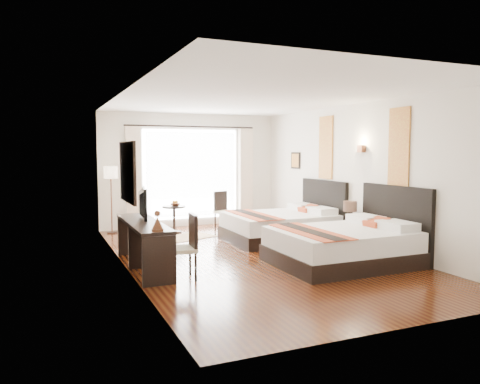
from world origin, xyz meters
name	(u,v)px	position (x,y,z in m)	size (l,w,h in m)	color
floor	(254,256)	(0.00, 0.00, -0.01)	(4.50, 7.50, 0.01)	black
ceiling	(254,98)	(0.00, 0.00, 2.79)	(4.50, 7.50, 0.02)	white
wall_headboard	(358,175)	(2.25, 0.00, 1.40)	(0.01, 7.50, 2.80)	silver
wall_desk	(125,181)	(-2.25, 0.00, 1.40)	(0.01, 7.50, 2.80)	silver
wall_window	(191,170)	(0.00, 3.75, 1.40)	(4.50, 0.01, 2.80)	silver
wall_entry	(406,197)	(0.00, -3.75, 1.40)	(4.50, 0.01, 2.80)	silver
window_glass	(191,174)	(0.00, 3.73, 1.30)	(2.40, 0.02, 2.20)	white
sheer_curtain	(192,174)	(0.00, 3.67, 1.30)	(2.30, 0.02, 2.10)	white
drape_left	(133,176)	(-1.45, 3.63, 1.28)	(0.35, 0.14, 2.35)	beige
drape_right	(246,174)	(1.45, 3.63, 1.28)	(0.35, 0.14, 2.35)	beige
art_panel_near	(399,147)	(2.23, -1.13, 1.95)	(0.03, 0.50, 1.35)	maroon
art_panel_far	(326,148)	(2.23, 1.11, 1.95)	(0.03, 0.50, 1.35)	maroon
wall_sconce	(361,149)	(2.19, -0.16, 1.92)	(0.10, 0.14, 0.14)	#4E2C1B
mirror_frame	(127,172)	(-2.22, -0.09, 1.55)	(0.04, 1.25, 0.95)	black
mirror_glass	(129,172)	(-2.19, -0.09, 1.55)	(0.01, 1.12, 0.82)	white
bed_near	(346,244)	(1.17, -1.13, 0.33)	(2.27, 1.77, 1.28)	black
bed_far	(283,225)	(1.20, 1.11, 0.32)	(2.21, 1.72, 1.25)	black
nightstand	(351,236)	(1.99, -0.16, 0.24)	(0.40, 0.50, 0.48)	black
table_lamp	(350,208)	(2.00, -0.10, 0.78)	(0.26, 0.26, 0.41)	black
vase	(354,221)	(1.98, -0.26, 0.56)	(0.11, 0.11, 0.12)	black
console_desk	(143,245)	(-1.99, -0.09, 0.38)	(0.50, 2.20, 0.76)	black
television	(139,203)	(-1.97, 0.33, 1.01)	(0.89, 0.12, 0.51)	black
bronze_figurine	(157,222)	(-1.99, -1.09, 0.88)	(0.17, 0.17, 0.26)	#4E2C1B
desk_chair	(182,260)	(-1.61, -0.96, 0.29)	(0.48, 0.48, 0.96)	#C2BA95
floor_lamp	(111,177)	(-2.00, 3.41, 1.29)	(0.31, 0.31, 1.53)	black
side_table	(174,219)	(-0.66, 2.94, 0.31)	(0.54, 0.54, 0.62)	black
fruit_bowl	(175,205)	(-0.64, 2.93, 0.65)	(0.23, 0.23, 0.06)	#462F19
window_chair	(225,218)	(0.56, 2.83, 0.28)	(0.55, 0.55, 0.92)	#C2BA95
jute_rug	(187,237)	(-0.58, 2.23, 0.01)	(1.14, 0.77, 0.01)	tan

